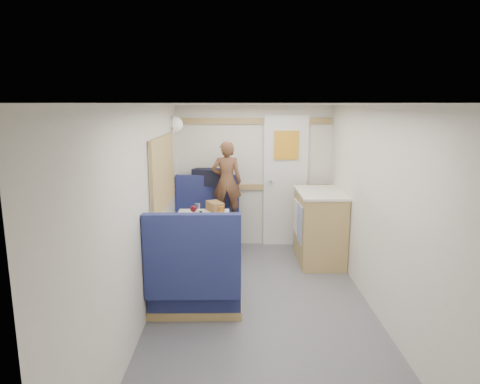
{
  "coord_description": "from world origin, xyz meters",
  "views": [
    {
      "loc": [
        -0.26,
        -3.75,
        1.99
      ],
      "look_at": [
        -0.21,
        0.9,
        1.05
      ],
      "focal_mm": 32.0,
      "sensor_mm": 36.0,
      "label": 1
    }
  ],
  "objects_px": {
    "person": "(227,182)",
    "salt_grinder": "(199,213)",
    "bench_near": "(195,283)",
    "galley_counter": "(319,226)",
    "dome_light": "(175,125)",
    "dinette_table": "(202,231)",
    "tumbler_left": "(178,222)",
    "duffel_bag": "(211,177)",
    "tray": "(219,226)",
    "bench_far": "(207,232)",
    "beer_glass": "(222,210)",
    "orange_fruit": "(220,215)",
    "pepper_grinder": "(201,215)",
    "cheese_block": "(197,224)",
    "tumbler_mid": "(197,208)",
    "wine_glass": "(193,209)",
    "bread_loaf": "(215,206)"
  },
  "relations": [
    {
      "from": "dinette_table",
      "to": "bench_far",
      "type": "height_order",
      "value": "bench_far"
    },
    {
      "from": "galley_counter",
      "to": "salt_grinder",
      "type": "xyz_separation_m",
      "value": [
        -1.5,
        -0.5,
        0.3
      ]
    },
    {
      "from": "bench_near",
      "to": "galley_counter",
      "type": "height_order",
      "value": "bench_near"
    },
    {
      "from": "tumbler_mid",
      "to": "cheese_block",
      "type": "bearing_deg",
      "value": -84.98
    },
    {
      "from": "dinette_table",
      "to": "bread_loaf",
      "type": "xyz_separation_m",
      "value": [
        0.14,
        0.36,
        0.21
      ]
    },
    {
      "from": "bench_near",
      "to": "tumbler_left",
      "type": "bearing_deg",
      "value": 113.21
    },
    {
      "from": "tumbler_left",
      "to": "salt_grinder",
      "type": "xyz_separation_m",
      "value": [
        0.19,
        0.39,
        -0.0
      ]
    },
    {
      "from": "cheese_block",
      "to": "salt_grinder",
      "type": "bearing_deg",
      "value": 92.63
    },
    {
      "from": "bench_far",
      "to": "pepper_grinder",
      "type": "bearing_deg",
      "value": -90.27
    },
    {
      "from": "tumbler_left",
      "to": "pepper_grinder",
      "type": "relative_size",
      "value": 1.09
    },
    {
      "from": "duffel_bag",
      "to": "pepper_grinder",
      "type": "relative_size",
      "value": 5.06
    },
    {
      "from": "dinette_table",
      "to": "pepper_grinder",
      "type": "bearing_deg",
      "value": -96.79
    },
    {
      "from": "cheese_block",
      "to": "tumbler_left",
      "type": "xyz_separation_m",
      "value": [
        -0.21,
        0.01,
        0.02
      ]
    },
    {
      "from": "orange_fruit",
      "to": "tumbler_left",
      "type": "distance_m",
      "value": 0.51
    },
    {
      "from": "wine_glass",
      "to": "salt_grinder",
      "type": "xyz_separation_m",
      "value": [
        0.05,
        0.12,
        -0.08
      ]
    },
    {
      "from": "orange_fruit",
      "to": "salt_grinder",
      "type": "bearing_deg",
      "value": 151.69
    },
    {
      "from": "duffel_bag",
      "to": "salt_grinder",
      "type": "bearing_deg",
      "value": -74.4
    },
    {
      "from": "dinette_table",
      "to": "tray",
      "type": "relative_size",
      "value": 2.87
    },
    {
      "from": "dinette_table",
      "to": "bench_near",
      "type": "relative_size",
      "value": 0.88
    },
    {
      "from": "dinette_table",
      "to": "duffel_bag",
      "type": "xyz_separation_m",
      "value": [
        0.04,
        1.12,
        0.45
      ]
    },
    {
      "from": "tray",
      "to": "pepper_grinder",
      "type": "xyz_separation_m",
      "value": [
        -0.22,
        0.3,
        0.04
      ]
    },
    {
      "from": "person",
      "to": "bench_far",
      "type": "bearing_deg",
      "value": 2.07
    },
    {
      "from": "tumbler_mid",
      "to": "dome_light",
      "type": "bearing_deg",
      "value": 118.27
    },
    {
      "from": "beer_glass",
      "to": "person",
      "type": "bearing_deg",
      "value": 86.06
    },
    {
      "from": "beer_glass",
      "to": "salt_grinder",
      "type": "height_order",
      "value": "beer_glass"
    },
    {
      "from": "cheese_block",
      "to": "wine_glass",
      "type": "bearing_deg",
      "value": 103.26
    },
    {
      "from": "person",
      "to": "salt_grinder",
      "type": "distance_m",
      "value": 0.9
    },
    {
      "from": "wine_glass",
      "to": "salt_grinder",
      "type": "relative_size",
      "value": 1.79
    },
    {
      "from": "dome_light",
      "to": "beer_glass",
      "type": "bearing_deg",
      "value": -47.59
    },
    {
      "from": "galley_counter",
      "to": "wine_glass",
      "type": "height_order",
      "value": "galley_counter"
    },
    {
      "from": "tumbler_left",
      "to": "bench_far",
      "type": "bearing_deg",
      "value": 79.42
    },
    {
      "from": "cheese_block",
      "to": "salt_grinder",
      "type": "xyz_separation_m",
      "value": [
        -0.02,
        0.4,
        0.01
      ]
    },
    {
      "from": "bench_far",
      "to": "beer_glass",
      "type": "relative_size",
      "value": 10.61
    },
    {
      "from": "bench_near",
      "to": "dome_light",
      "type": "relative_size",
      "value": 5.25
    },
    {
      "from": "bench_far",
      "to": "bread_loaf",
      "type": "bearing_deg",
      "value": -74.95
    },
    {
      "from": "bench_far",
      "to": "tray",
      "type": "relative_size",
      "value": 3.28
    },
    {
      "from": "pepper_grinder",
      "to": "tumbler_mid",
      "type": "bearing_deg",
      "value": 103.07
    },
    {
      "from": "tumbler_mid",
      "to": "pepper_grinder",
      "type": "xyz_separation_m",
      "value": [
        0.07,
        -0.3,
        -0.01
      ]
    },
    {
      "from": "tray",
      "to": "tumbler_mid",
      "type": "xyz_separation_m",
      "value": [
        -0.29,
        0.59,
        0.05
      ]
    },
    {
      "from": "dome_light",
      "to": "person",
      "type": "distance_m",
      "value": 1.01
    },
    {
      "from": "beer_glass",
      "to": "bench_near",
      "type": "bearing_deg",
      "value": -102.19
    },
    {
      "from": "pepper_grinder",
      "to": "bread_loaf",
      "type": "height_order",
      "value": "bread_loaf"
    },
    {
      "from": "dome_light",
      "to": "duffel_bag",
      "type": "distance_m",
      "value": 0.89
    },
    {
      "from": "dome_light",
      "to": "tray",
      "type": "xyz_separation_m",
      "value": [
        0.6,
        -1.18,
        -1.02
      ]
    },
    {
      "from": "galley_counter",
      "to": "dinette_table",
      "type": "bearing_deg",
      "value": -159.46
    },
    {
      "from": "orange_fruit",
      "to": "cheese_block",
      "type": "bearing_deg",
      "value": -130.73
    },
    {
      "from": "dome_light",
      "to": "galley_counter",
      "type": "height_order",
      "value": "dome_light"
    },
    {
      "from": "dinette_table",
      "to": "duffel_bag",
      "type": "height_order",
      "value": "duffel_bag"
    },
    {
      "from": "dinette_table",
      "to": "person",
      "type": "relative_size",
      "value": 0.85
    },
    {
      "from": "tray",
      "to": "orange_fruit",
      "type": "xyz_separation_m",
      "value": [
        -0.0,
        0.25,
        0.05
      ]
    }
  ]
}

